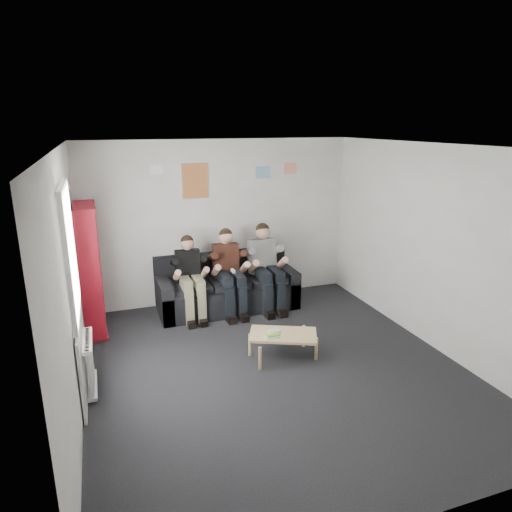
{
  "coord_description": "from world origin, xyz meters",
  "views": [
    {
      "loc": [
        -1.89,
        -4.73,
        2.95
      ],
      "look_at": [
        0.21,
        1.3,
        1.07
      ],
      "focal_mm": 32.0,
      "sensor_mm": 36.0,
      "label": 1
    }
  ],
  "objects_px": {
    "person_middle": "(230,272)",
    "person_right": "(266,267)",
    "sofa": "(227,289)",
    "coffee_table": "(283,336)",
    "bookshelf": "(91,270)",
    "person_left": "(191,278)"
  },
  "relations": [
    {
      "from": "coffee_table",
      "to": "person_right",
      "type": "distance_m",
      "value": 1.77
    },
    {
      "from": "bookshelf",
      "to": "person_right",
      "type": "relative_size",
      "value": 1.35
    },
    {
      "from": "sofa",
      "to": "person_left",
      "type": "bearing_deg",
      "value": -162.26
    },
    {
      "from": "bookshelf",
      "to": "coffee_table",
      "type": "height_order",
      "value": "bookshelf"
    },
    {
      "from": "bookshelf",
      "to": "coffee_table",
      "type": "relative_size",
      "value": 2.19
    },
    {
      "from": "coffee_table",
      "to": "sofa",
      "type": "bearing_deg",
      "value": 96.83
    },
    {
      "from": "bookshelf",
      "to": "coffee_table",
      "type": "xyz_separation_m",
      "value": [
        2.28,
        -1.68,
        -0.64
      ]
    },
    {
      "from": "sofa",
      "to": "coffee_table",
      "type": "height_order",
      "value": "sofa"
    },
    {
      "from": "person_middle",
      "to": "person_right",
      "type": "height_order",
      "value": "person_right"
    },
    {
      "from": "coffee_table",
      "to": "person_middle",
      "type": "height_order",
      "value": "person_middle"
    },
    {
      "from": "coffee_table",
      "to": "person_left",
      "type": "distance_m",
      "value": 1.92
    },
    {
      "from": "person_middle",
      "to": "person_right",
      "type": "relative_size",
      "value": 0.97
    },
    {
      "from": "coffee_table",
      "to": "person_left",
      "type": "height_order",
      "value": "person_left"
    },
    {
      "from": "sofa",
      "to": "bookshelf",
      "type": "bearing_deg",
      "value": -174.26
    },
    {
      "from": "sofa",
      "to": "person_right",
      "type": "xyz_separation_m",
      "value": [
        0.62,
        -0.21,
        0.37
      ]
    },
    {
      "from": "sofa",
      "to": "bookshelf",
      "type": "xyz_separation_m",
      "value": [
        -2.05,
        -0.21,
        0.62
      ]
    },
    {
      "from": "coffee_table",
      "to": "person_right",
      "type": "xyz_separation_m",
      "value": [
        0.4,
        1.68,
        0.38
      ]
    },
    {
      "from": "bookshelf",
      "to": "person_right",
      "type": "distance_m",
      "value": 2.69
    },
    {
      "from": "person_middle",
      "to": "person_right",
      "type": "xyz_separation_m",
      "value": [
        0.62,
        -0.0,
        0.02
      ]
    },
    {
      "from": "person_middle",
      "to": "bookshelf",
      "type": "bearing_deg",
      "value": -173.85
    },
    {
      "from": "sofa",
      "to": "person_right",
      "type": "distance_m",
      "value": 0.76
    },
    {
      "from": "bookshelf",
      "to": "person_right",
      "type": "height_order",
      "value": "bookshelf"
    }
  ]
}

